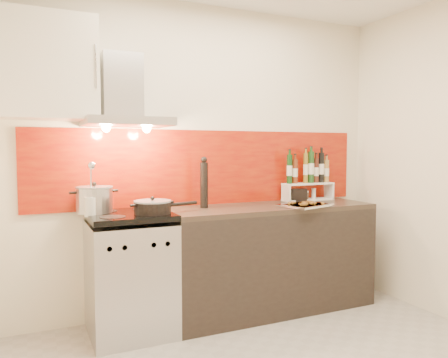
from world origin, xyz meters
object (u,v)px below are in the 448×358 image
baking_tray (305,205)px  range_stove (131,275)px  counter (270,257)px  pepper_mill (204,183)px  saute_pan (153,207)px  stock_pot (94,199)px

baking_tray → range_stove: bearing=172.4°
range_stove → counter: size_ratio=0.51×
counter → baking_tray: baking_tray is taller
range_stove → pepper_mill: size_ratio=2.17×
range_stove → baking_tray: bearing=-7.6°
counter → baking_tray: size_ratio=3.81×
counter → baking_tray: (0.22, -0.19, 0.47)m
counter → saute_pan: 1.17m
range_stove → saute_pan: (0.15, -0.10, 0.52)m
pepper_mill → stock_pot: bearing=178.2°
counter → pepper_mill: size_ratio=4.29×
pepper_mill → counter: bearing=-9.3°
saute_pan → range_stove: bearing=146.3°
saute_pan → baking_tray: (1.27, -0.09, -0.04)m
pepper_mill → saute_pan: bearing=-157.4°
saute_pan → baking_tray: bearing=-4.0°
range_stove → pepper_mill: (0.63, 0.10, 0.66)m
stock_pot → pepper_mill: bearing=-1.8°
stock_pot → baking_tray: size_ratio=0.57×
range_stove → baking_tray: 1.51m
range_stove → baking_tray: size_ratio=1.93×
range_stove → pepper_mill: pepper_mill is taller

